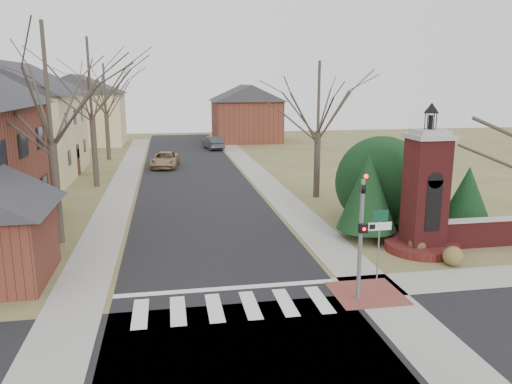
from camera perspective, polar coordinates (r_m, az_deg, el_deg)
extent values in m
plane|color=brown|center=(16.30, -2.30, -14.16)|extent=(120.00, 120.00, 0.00)
cube|color=black|center=(37.21, -6.98, 1.05)|extent=(8.00, 70.00, 0.01)
cube|color=black|center=(13.71, -0.46, -19.69)|extent=(120.00, 8.00, 0.01)
cube|color=silver|center=(17.00, -2.68, -12.94)|extent=(8.00, 2.20, 0.02)
cube|color=silver|center=(18.36, -3.31, -10.96)|extent=(8.00, 0.35, 0.02)
cube|color=gray|center=(37.84, 0.90, 1.34)|extent=(2.00, 60.00, 0.02)
cube|color=gray|center=(37.30, -14.98, 0.75)|extent=(2.00, 60.00, 0.02)
cube|color=brown|center=(18.36, 12.55, -11.25)|extent=(2.40, 2.40, 0.02)
cylinder|color=slate|center=(17.10, 11.84, -5.52)|extent=(0.14, 0.14, 4.20)
imported|color=black|center=(16.61, 12.14, 0.89)|extent=(0.15, 0.18, 0.90)
sphere|color=#FF0C05|center=(16.35, 12.48, 1.77)|extent=(0.14, 0.14, 0.14)
cube|color=black|center=(16.79, 12.14, -4.08)|extent=(0.28, 0.16, 0.30)
sphere|color=#FF0C05|center=(16.71, 12.26, -4.17)|extent=(0.11, 0.11, 0.11)
cylinder|color=slate|center=(19.06, 13.82, -6.27)|extent=(0.06, 0.06, 2.60)
cube|color=silver|center=(18.79, 13.97, -3.83)|extent=(0.90, 0.03, 0.30)
cube|color=black|center=(18.66, 13.15, -3.90)|extent=(0.22, 0.02, 0.18)
cube|color=#0D3F27|center=(18.69, 14.04, -2.65)|extent=(0.60, 0.03, 0.40)
cylinder|color=maroon|center=(23.42, 18.37, -5.90)|extent=(3.20, 3.20, 0.36)
cube|color=maroon|center=(22.82, 18.76, -0.36)|extent=(1.50, 1.50, 5.00)
cube|color=black|center=(22.28, 19.59, -1.51)|extent=(0.70, 0.10, 2.20)
cube|color=gray|center=(22.42, 19.22, 6.01)|extent=(1.70, 1.70, 0.20)
cube|color=gray|center=(22.41, 19.25, 6.52)|extent=(1.30, 1.30, 0.20)
cylinder|color=black|center=(22.37, 19.33, 7.53)|extent=(0.20, 0.20, 0.60)
cone|color=black|center=(22.34, 19.44, 9.06)|extent=(0.64, 0.64, 0.45)
cube|color=#D5BA8E|center=(43.22, -25.77, 5.78)|extent=(9.00, 12.00, 6.40)
cube|color=#D5BA8E|center=(63.39, -19.47, 7.85)|extent=(10.00, 8.00, 6.00)
cube|color=#D5BA8E|center=(62.18, -22.56, 11.23)|extent=(0.75, 0.75, 3.08)
cube|color=brown|center=(63.41, -1.13, 8.10)|extent=(8.00, 8.00, 5.00)
cube|color=brown|center=(61.34, -3.01, 11.12)|extent=(0.75, 0.75, 2.80)
cylinder|color=#473D33|center=(24.35, 12.41, -4.67)|extent=(0.20, 0.20, 0.50)
cone|color=black|center=(23.84, 12.64, 0.04)|extent=(2.80, 2.80, 3.60)
cylinder|color=#473D33|center=(26.78, 17.98, -3.44)|extent=(0.20, 0.20, 0.50)
cone|color=black|center=(26.26, 18.32, 1.51)|extent=(3.40, 3.40, 4.20)
cylinder|color=#473D33|center=(26.96, 22.73, -3.70)|extent=(0.20, 0.20, 0.50)
cone|color=black|center=(26.57, 23.03, -0.28)|extent=(2.40, 2.40, 2.80)
sphere|color=black|center=(26.78, 14.15, 1.53)|extent=(4.80, 4.80, 4.80)
cylinder|color=#473D33|center=(24.47, -21.87, 0.03)|extent=(0.40, 0.40, 4.83)
cylinder|color=#473D33|center=(37.10, -17.97, 4.44)|extent=(0.40, 0.40, 5.04)
cylinder|color=#473D33|center=(50.01, -16.59, 6.09)|extent=(0.40, 0.40, 4.41)
cylinder|color=#473D33|center=(32.29, 6.98, 3.09)|extent=(0.40, 0.40, 4.20)
imported|color=#947350|center=(44.37, -10.37, 3.64)|extent=(2.76, 4.99, 1.32)
imported|color=#383A41|center=(55.84, -4.92, 5.64)|extent=(2.19, 4.57, 1.45)
sphere|color=brown|center=(22.83, 17.99, -5.75)|extent=(0.81, 0.81, 0.81)
sphere|color=brown|center=(21.87, 21.59, -6.84)|extent=(0.81, 0.81, 0.81)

